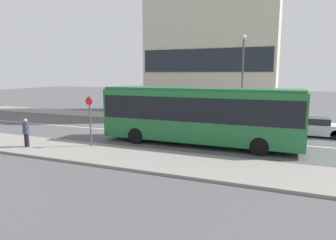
% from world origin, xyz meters
% --- Properties ---
extents(ground_plane, '(120.00, 120.00, 0.00)m').
position_xyz_m(ground_plane, '(0.00, 0.00, 0.00)').
color(ground_plane, '#4F4F51').
extents(sidewalk_near, '(44.00, 3.50, 0.13)m').
position_xyz_m(sidewalk_near, '(0.00, -6.25, 0.07)').
color(sidewalk_near, gray).
rests_on(sidewalk_near, ground_plane).
extents(sidewalk_far, '(44.00, 3.50, 0.13)m').
position_xyz_m(sidewalk_far, '(0.00, 6.25, 0.07)').
color(sidewalk_far, gray).
rests_on(sidewalk_far, ground_plane).
extents(lane_centerline, '(41.80, 0.16, 0.01)m').
position_xyz_m(lane_centerline, '(0.00, 0.00, 0.00)').
color(lane_centerline, silver).
rests_on(lane_centerline, ground_plane).
extents(apartment_block_left_tower, '(13.15, 5.74, 19.80)m').
position_xyz_m(apartment_block_left_tower, '(3.48, 12.33, 9.89)').
color(apartment_block_left_tower, beige).
rests_on(apartment_block_left_tower, ground_plane).
extents(city_bus, '(11.59, 2.54, 3.38)m').
position_xyz_m(city_bus, '(6.42, -2.11, 1.94)').
color(city_bus, '#236B38').
rests_on(city_bus, ground_plane).
extents(parked_car_0, '(4.58, 1.71, 1.26)m').
position_xyz_m(parked_car_0, '(12.70, 3.34, 0.61)').
color(parked_car_0, silver).
rests_on(parked_car_0, ground_plane).
extents(pedestrian_near_stop, '(0.35, 0.34, 1.59)m').
position_xyz_m(pedestrian_near_stop, '(-2.18, -6.73, 1.02)').
color(pedestrian_near_stop, '#23232D').
rests_on(pedestrian_near_stop, sidewalk_near).
extents(bus_stop_sign, '(0.44, 0.12, 2.82)m').
position_xyz_m(bus_stop_sign, '(1.04, -5.23, 1.77)').
color(bus_stop_sign, '#4C4C51').
rests_on(bus_stop_sign, sidewalk_near).
extents(street_lamp, '(0.36, 0.36, 7.00)m').
position_xyz_m(street_lamp, '(7.77, 5.22, 4.40)').
color(street_lamp, '#4C4C51').
rests_on(street_lamp, sidewalk_far).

